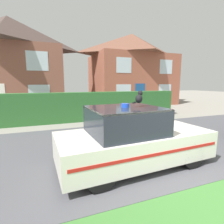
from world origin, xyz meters
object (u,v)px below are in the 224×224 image
(police_car, at_px, (132,139))
(cat, at_px, (139,98))
(house_right, at_px, (131,69))
(house_left, at_px, (11,63))

(police_car, xyz_separation_m, cat, (0.14, -0.05, 1.05))
(police_car, distance_m, house_right, 14.88)
(police_car, height_order, cat, cat)
(police_car, height_order, house_right, house_right)
(house_right, bearing_deg, house_left, -178.20)
(police_car, xyz_separation_m, house_left, (-4.52, 12.68, 3.02))
(house_right, bearing_deg, cat, -116.17)
(cat, xyz_separation_m, house_right, (6.43, 13.09, 1.87))
(police_car, distance_m, house_left, 13.80)
(police_car, distance_m, cat, 1.06)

